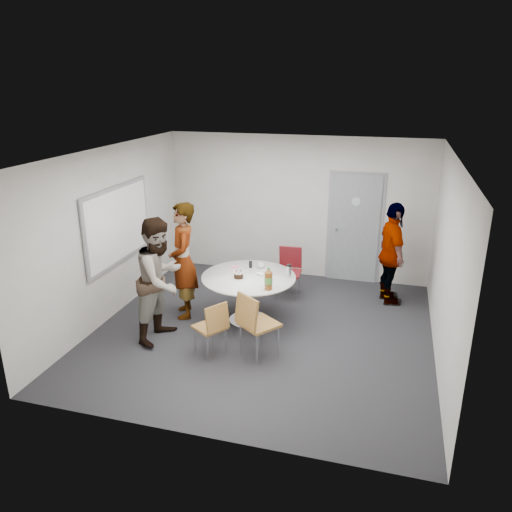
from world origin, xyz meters
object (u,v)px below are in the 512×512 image
(table, at_px, (250,283))
(person_left, at_px, (161,280))
(door, at_px, (354,228))
(chair_far, at_px, (289,267))
(chair_near_right, at_px, (254,320))
(chair_near_left, at_px, (213,324))
(whiteboard, at_px, (118,225))
(person_right, at_px, (392,254))
(person_main, at_px, (183,261))

(table, height_order, person_left, person_left)
(door, bearing_deg, chair_far, -134.40)
(chair_near_right, xyz_separation_m, person_left, (-1.46, 0.22, 0.34))
(door, bearing_deg, chair_near_left, -115.13)
(whiteboard, relative_size, person_right, 1.08)
(whiteboard, bearing_deg, person_right, 18.32)
(chair_near_right, height_order, person_right, person_right)
(person_main, bearing_deg, chair_far, 104.73)
(door, xyz_separation_m, person_right, (0.71, -0.87, -0.14))
(door, distance_m, person_right, 1.13)
(table, xyz_separation_m, person_right, (2.09, 1.35, 0.22))
(table, relative_size, person_main, 0.78)
(whiteboard, distance_m, person_right, 4.53)
(door, bearing_deg, table, -121.85)
(chair_near_right, distance_m, person_main, 1.79)
(chair_near_left, distance_m, person_left, 1.05)
(chair_near_right, bearing_deg, person_right, 90.99)
(person_right, bearing_deg, chair_near_right, 127.12)
(chair_near_left, xyz_separation_m, person_right, (2.28, 2.49, 0.40))
(table, bearing_deg, chair_near_right, -71.24)
(chair_near_right, xyz_separation_m, person_main, (-1.45, 1.00, 0.35))
(table, relative_size, person_left, 0.79)
(table, height_order, person_right, person_right)
(chair_near_left, bearing_deg, chair_far, 19.83)
(table, distance_m, person_left, 1.41)
(chair_far, bearing_deg, chair_near_left, 74.43)
(table, bearing_deg, door, 58.15)
(table, height_order, chair_far, table)
(table, bearing_deg, whiteboard, -178.31)
(door, relative_size, table, 1.45)
(table, distance_m, chair_near_right, 1.11)
(table, relative_size, chair_near_left, 1.83)
(person_left, bearing_deg, chair_near_right, -89.60)
(person_left, bearing_deg, whiteboard, 63.45)
(door, bearing_deg, whiteboard, -147.34)
(person_right, bearing_deg, chair_near_left, 120.33)
(chair_near_left, xyz_separation_m, person_main, (-0.89, 1.08, 0.45))
(chair_near_left, relative_size, person_left, 0.43)
(whiteboard, relative_size, table, 1.30)
(whiteboard, xyz_separation_m, person_main, (1.09, 0.01, -0.51))
(door, distance_m, table, 2.64)
(chair_far, xyz_separation_m, person_left, (-1.47, -2.02, 0.39))
(chair_near_left, distance_m, chair_near_right, 0.57)
(whiteboard, height_order, table, whiteboard)
(person_main, bearing_deg, person_right, 88.17)
(chair_far, bearing_deg, door, -136.29)
(chair_near_right, xyz_separation_m, chair_far, (0.01, 2.24, -0.05))
(chair_near_right, bearing_deg, chair_near_left, -134.29)
(person_main, distance_m, person_right, 3.47)
(table, bearing_deg, person_main, -177.08)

